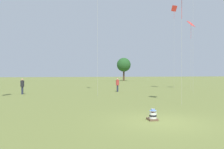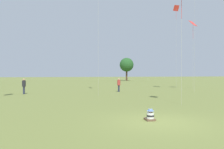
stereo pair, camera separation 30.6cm
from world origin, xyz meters
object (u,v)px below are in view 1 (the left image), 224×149
Objects in this scene: person_standing_0 at (22,85)px; kite_2 at (191,25)px; seated_toddler at (153,116)px; person_standing_2 at (118,84)px; kite_6 at (174,12)px; distant_tree_1 at (124,65)px.

kite_2 is (21.83, 0.88, 7.98)m from person_standing_0.
seated_toddler is at bearing -112.73° from kite_2.
person_standing_2 is at bearing 35.22° from person_standing_0.
kite_6 reaches higher than seated_toddler.
person_standing_2 is 15.42m from kite_6.
seated_toddler is 23.79m from kite_2.
kite_2 is at bearing -95.77° from distant_tree_1.
kite_2 is 40.45m from distant_tree_1.
kite_6 reaches higher than person_standing_0.
kite_2 is 4.30m from kite_6.
seated_toddler is at bearing 97.18° from kite_6.
seated_toddler is 0.04× the size of kite_6.
distant_tree_1 is (4.05, 40.06, -3.86)m from kite_2.
distant_tree_1 reaches higher than person_standing_0.
seated_toddler is 17.64m from person_standing_0.
kite_6 reaches higher than distant_tree_1.
distant_tree_1 is (25.88, 40.94, 4.12)m from person_standing_0.
person_standing_0 is at bearing 52.58° from kite_6.
person_standing_2 is 13.59m from kite_2.
kite_6 is (13.73, 20.11, 11.46)m from seated_toddler.
kite_6 reaches higher than kite_2.
seated_toddler is 0.33× the size of person_standing_0.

